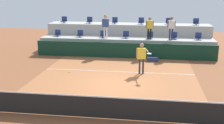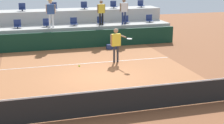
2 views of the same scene
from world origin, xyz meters
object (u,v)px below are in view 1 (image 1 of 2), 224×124
(tennis_player, at_px, (142,55))
(spectator_with_hat, at_px, (106,24))
(stadium_chair_lower_mid_right, at_px, (150,36))
(stadium_chair_upper_mid_left, at_px, (115,21))
(stadium_chair_lower_mid_left, at_px, (103,35))
(stadium_chair_lower_center, at_px, (126,35))
(stadium_chair_upper_mid_right, at_px, (141,21))
(stadium_chair_lower_far_right, at_px, (199,37))
(spectator_leaning_on_rail, at_px, (150,26))
(stadium_chair_lower_far_left, at_px, (58,34))
(stadium_chair_upper_far_right, at_px, (196,22))
(stadium_chair_upper_left, at_px, (89,21))
(tennis_ball, at_px, (69,72))
(stadium_chair_upper_far_left, at_px, (64,20))
(stadium_chair_lower_left, at_px, (80,34))
(spectator_in_grey, at_px, (171,26))
(stadium_chair_lower_right, at_px, (174,36))
(stadium_chair_upper_right, at_px, (169,22))
(equipment_bag, at_px, (153,59))

(tennis_player, height_order, spectator_with_hat, spectator_with_hat)
(stadium_chair_lower_mid_right, distance_m, stadium_chair_upper_mid_left, 3.51)
(stadium_chair_lower_mid_left, distance_m, stadium_chair_lower_center, 1.76)
(stadium_chair_lower_mid_left, distance_m, stadium_chair_upper_mid_right, 3.44)
(stadium_chair_lower_far_right, distance_m, spectator_leaning_on_rail, 3.65)
(stadium_chair_lower_far_left, xyz_separation_m, stadium_chair_upper_far_right, (10.68, 1.80, 0.85))
(stadium_chair_upper_left, relative_size, tennis_ball, 7.65)
(stadium_chair_upper_mid_left, bearing_deg, stadium_chair_upper_mid_right, 0.00)
(stadium_chair_upper_far_left, bearing_deg, spectator_with_hat, -29.48)
(stadium_chair_lower_far_left, relative_size, stadium_chair_lower_left, 1.00)
(stadium_chair_lower_left, xyz_separation_m, stadium_chair_lower_center, (3.55, 0.00, 0.00))
(stadium_chair_lower_center, height_order, tennis_ball, stadium_chair_lower_center)
(stadium_chair_upper_mid_right, distance_m, tennis_player, 6.99)
(stadium_chair_upper_mid_left, bearing_deg, stadium_chair_upper_far_left, 180.00)
(stadium_chair_lower_center, height_order, spectator_in_grey, spectator_in_grey)
(stadium_chair_lower_right, xyz_separation_m, stadium_chair_upper_far_left, (-8.91, 1.80, 0.85))
(stadium_chair_lower_right, distance_m, stadium_chair_lower_far_right, 1.75)
(stadium_chair_lower_mid_left, bearing_deg, spectator_leaning_on_rail, -6.23)
(stadium_chair_lower_left, xyz_separation_m, stadium_chair_upper_left, (0.36, 1.80, 0.85))
(stadium_chair_lower_far_left, distance_m, stadium_chair_lower_far_right, 10.66)
(stadium_chair_lower_center, xyz_separation_m, stadium_chair_lower_right, (3.56, 0.00, 0.00))
(tennis_player, bearing_deg, stadium_chair_upper_mid_right, 92.96)
(stadium_chair_upper_mid_left, bearing_deg, spectator_with_hat, -100.47)
(tennis_ball, bearing_deg, stadium_chair_lower_far_right, 56.30)
(stadium_chair_lower_left, xyz_separation_m, spectator_in_grey, (6.86, -0.38, 0.80))
(stadium_chair_lower_mid_right, height_order, spectator_in_grey, spectator_in_grey)
(stadium_chair_upper_right, bearing_deg, stadium_chair_upper_left, 180.00)
(stadium_chair_lower_center, distance_m, tennis_player, 5.28)
(stadium_chair_upper_mid_right, distance_m, spectator_with_hat, 3.35)
(stadium_chair_lower_left, bearing_deg, tennis_player, -45.65)
(spectator_leaning_on_rail, distance_m, spectator_in_grey, 1.55)
(stadium_chair_lower_mid_right, relative_size, spectator_with_hat, 0.29)
(stadium_chair_lower_right, bearing_deg, stadium_chair_lower_far_right, 0.00)
(stadium_chair_lower_right, relative_size, spectator_in_grey, 0.31)
(stadium_chair_lower_right, distance_m, stadium_chair_upper_mid_left, 5.05)
(stadium_chair_lower_far_right, xyz_separation_m, stadium_chair_upper_mid_right, (-4.26, 1.80, 0.85))
(stadium_chair_upper_mid_right, xyz_separation_m, spectator_in_grey, (2.25, -2.18, -0.05))
(stadium_chair_lower_left, distance_m, stadium_chair_upper_mid_left, 3.17)
(stadium_chair_lower_mid_right, distance_m, stadium_chair_upper_mid_right, 2.13)
(stadium_chair_upper_left, height_order, stadium_chair_upper_mid_left, same)
(spectator_in_grey, bearing_deg, stadium_chair_upper_mid_left, 153.56)
(stadium_chair_lower_right, bearing_deg, tennis_ball, -116.30)
(stadium_chair_lower_center, relative_size, stadium_chair_upper_far_left, 1.00)
(stadium_chair_upper_right, xyz_separation_m, spectator_in_grey, (0.09, -2.18, -0.05))
(tennis_player, xyz_separation_m, tennis_ball, (-2.84, -5.03, 0.32))
(spectator_leaning_on_rail, bearing_deg, stadium_chair_upper_right, 56.21)
(stadium_chair_lower_right, relative_size, spectator_leaning_on_rail, 0.32)
(stadium_chair_lower_left, relative_size, stadium_chair_lower_right, 1.00)
(stadium_chair_upper_mid_left, height_order, equipment_bag, stadium_chair_upper_mid_left)
(stadium_chair_upper_mid_right, height_order, tennis_player, stadium_chair_upper_mid_right)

